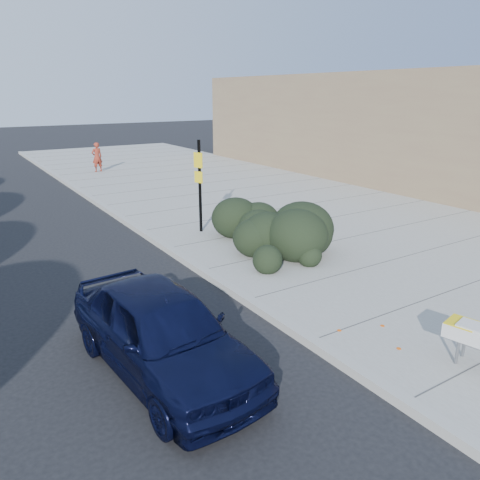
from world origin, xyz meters
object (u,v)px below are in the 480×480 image
Objects in this scene: sign_post at (199,181)px; sedan_navy at (162,331)px; bike_rack at (304,235)px; pedestrian at (97,157)px.

sedan_navy is (-3.97, -6.20, -1.01)m from sign_post.
sedan_navy is at bearing -159.22° from bike_rack.
sedan_navy is (-5.09, -2.64, -0.05)m from bike_rack.
bike_rack is 5.73m from sedan_navy.
pedestrian is at bearing 65.08° from sign_post.
bike_rack is 0.36× the size of sign_post.
pedestrian reaches higher than sedan_navy.
sedan_navy is 19.84m from pedestrian.
sign_post reaches higher than bike_rack.
bike_rack is 3.85m from sign_post.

